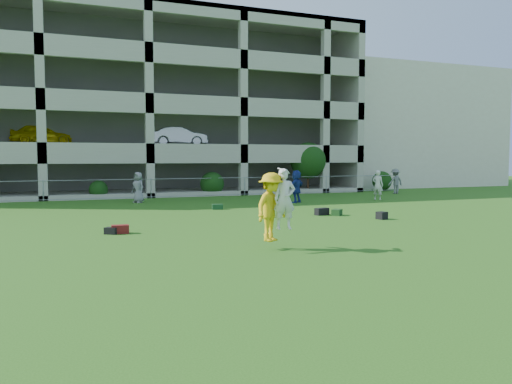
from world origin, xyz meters
name	(u,v)px	position (x,y,z in m)	size (l,w,h in m)	color
ground	(276,256)	(0.00, 0.00, 0.00)	(100.00, 100.00, 0.00)	#235114
stucco_building	(383,130)	(23.00, 28.00, 5.00)	(16.00, 14.00, 10.00)	beige
bystander_c	(138,187)	(-1.15, 16.20, 0.83)	(0.81, 0.53, 1.67)	gray
bystander_d	(296,186)	(6.89, 13.16, 0.89)	(1.65, 0.52, 1.77)	navy
bystander_e	(378,185)	(12.07, 13.05, 0.86)	(0.63, 0.41, 1.72)	silver
bystander_f	(395,181)	(16.10, 16.81, 0.84)	(1.09, 0.63, 1.69)	slate
bag_red_a	(120,229)	(-3.24, 5.24, 0.14)	(0.55, 0.30, 0.28)	#50170D
bag_black_b	(111,231)	(-3.52, 5.21, 0.11)	(0.40, 0.25, 0.22)	black
bag_green_c	(337,212)	(5.90, 7.13, 0.13)	(0.50, 0.35, 0.26)	#123314
crate_d	(382,216)	(6.89, 5.32, 0.15)	(0.35, 0.35, 0.30)	black
bag_black_e	(322,212)	(5.36, 7.47, 0.15)	(0.60, 0.30, 0.30)	black
bag_green_g	(217,207)	(1.86, 11.32, 0.12)	(0.50, 0.30, 0.25)	#13351A
frisbee_contest	(274,205)	(0.32, 0.90, 1.19)	(1.37, 1.23, 1.97)	yellow
parking_garage	(131,110)	(-0.01, 27.70, 6.01)	(30.00, 14.00, 12.00)	#9E998C
fence	(151,188)	(0.00, 19.00, 0.61)	(36.06, 0.06, 1.20)	gray
shrub_row	(220,172)	(4.59, 19.70, 1.51)	(34.38, 2.52, 3.50)	#163D11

